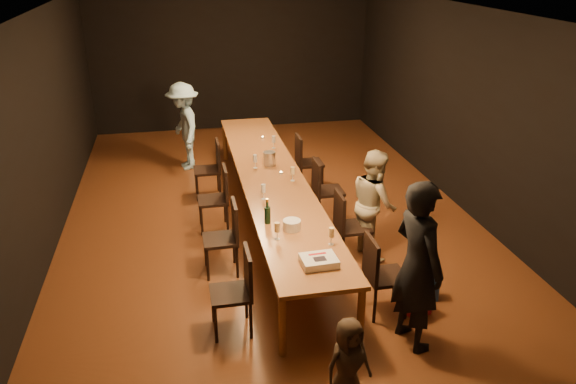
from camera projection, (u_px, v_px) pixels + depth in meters
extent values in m
plane|color=#4D2913|center=(272.00, 223.00, 8.29)|extent=(10.00, 10.00, 0.00)
cube|color=black|center=(232.00, 60.00, 12.19)|extent=(6.00, 0.04, 3.00)
cube|color=black|center=(420.00, 374.00, 3.20)|extent=(6.00, 0.04, 3.00)
cube|color=black|center=(39.00, 139.00, 7.15)|extent=(0.04, 10.00, 3.00)
cube|color=black|center=(472.00, 114.00, 8.24)|extent=(0.04, 10.00, 3.00)
cube|color=silver|center=(269.00, 11.00, 7.10)|extent=(6.00, 10.00, 0.04)
cube|color=brown|center=(272.00, 178.00, 8.00)|extent=(0.90, 6.00, 0.05)
cylinder|color=brown|center=(282.00, 326.00, 5.47)|extent=(0.08, 0.08, 0.70)
cylinder|color=brown|center=(361.00, 316.00, 5.62)|extent=(0.08, 0.08, 0.70)
cylinder|color=brown|center=(225.00, 142.00, 10.69)|extent=(0.08, 0.08, 0.70)
cylinder|color=brown|center=(266.00, 139.00, 10.83)|extent=(0.08, 0.08, 0.70)
imported|color=black|center=(418.00, 265.00, 5.46)|extent=(0.58, 0.74, 1.79)
imported|color=beige|center=(374.00, 203.00, 7.23)|extent=(0.55, 0.70, 1.43)
imported|color=#9BCEF0|center=(184.00, 126.00, 10.10)|extent=(0.76, 1.11, 1.58)
imported|color=#423225|center=(348.00, 365.00, 4.81)|extent=(0.50, 0.40, 0.90)
cube|color=red|center=(420.00, 303.00, 6.16)|extent=(0.29, 0.22, 0.30)
cube|color=#224C95|center=(428.00, 288.00, 6.46)|extent=(0.24, 0.18, 0.28)
cube|color=white|center=(319.00, 261.00, 5.74)|extent=(0.38, 0.31, 0.08)
cube|color=black|center=(320.00, 259.00, 5.69)|extent=(0.13, 0.10, 0.00)
cube|color=red|center=(317.00, 254.00, 5.79)|extent=(0.19, 0.04, 0.00)
cylinder|color=white|center=(292.00, 225.00, 6.45)|extent=(0.21, 0.21, 0.12)
cylinder|color=#BCBCC1|center=(269.00, 158.00, 8.38)|extent=(0.24, 0.24, 0.20)
cylinder|color=#B2B7B2|center=(325.00, 257.00, 5.86)|extent=(0.05, 0.05, 0.03)
cylinder|color=#B2B7B2|center=(281.00, 173.00, 8.07)|extent=(0.05, 0.05, 0.03)
cylinder|color=#B2B7B2|center=(263.00, 138.00, 9.58)|extent=(0.05, 0.05, 0.03)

